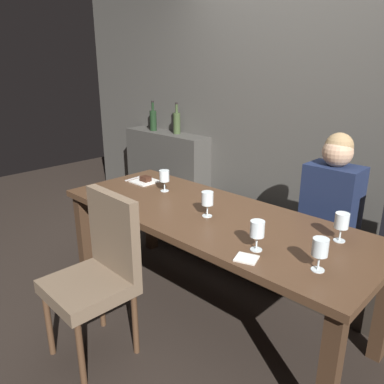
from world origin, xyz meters
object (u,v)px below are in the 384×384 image
object	(u,v)px
wine_bottle_dark_red	(153,120)
wine_glass_far_left	(207,200)
chair_near_side	(99,267)
wine_bottle_pale_label	(177,122)
wine_glass_center_back	(257,230)
fork_on_table	(133,179)
wine_glass_end_left	(320,248)
banquette_bench	(265,248)
wine_glass_center_front	(164,176)
dessert_plate	(145,180)
wine_glass_end_right	(342,222)
dining_table	(209,225)
diner_redhead	(332,194)

from	to	relation	value
wine_bottle_dark_red	wine_glass_far_left	size ratio (longest dim) A/B	1.99
wine_bottle_dark_red	chair_near_side	bearing A→B (deg)	-48.57
wine_bottle_pale_label	wine_glass_center_back	size ratio (longest dim) A/B	1.99
fork_on_table	wine_glass_end_left	bearing A→B (deg)	-12.53
wine_glass_center_back	wine_glass_end_left	bearing A→B (deg)	5.62
wine_bottle_dark_red	fork_on_table	size ratio (longest dim) A/B	1.92
banquette_bench	wine_glass_center_front	world-z (taller)	wine_glass_center_front
chair_near_side	wine_glass_end_left	world-z (taller)	chair_near_side
banquette_bench	dessert_plate	xyz separation A→B (m)	(-0.83, -0.56, 0.53)
wine_bottle_dark_red	wine_glass_center_back	bearing A→B (deg)	-28.60
wine_glass_end_right	wine_glass_far_left	bearing A→B (deg)	-162.47
wine_glass_end_right	fork_on_table	bearing A→B (deg)	-177.93
wine_bottle_pale_label	wine_glass_end_left	bearing A→B (deg)	-28.89
banquette_bench	dining_table	bearing A→B (deg)	-90.00
dining_table	diner_redhead	distance (m)	0.87
dining_table	wine_bottle_dark_red	bearing A→B (deg)	149.72
wine_glass_center_back	wine_glass_end_right	distance (m)	0.49
dining_table	fork_on_table	world-z (taller)	fork_on_table
wine_glass_center_back	wine_glass_end_right	xyz separation A→B (m)	(0.27, 0.41, -0.00)
chair_near_side	wine_glass_center_back	distance (m)	0.93
diner_redhead	wine_glass_end_left	size ratio (longest dim) A/B	4.83
dessert_plate	fork_on_table	world-z (taller)	dessert_plate
wine_glass_far_left	chair_near_side	bearing A→B (deg)	-108.90
wine_glass_center_front	wine_glass_end_right	size ratio (longest dim) A/B	1.00
fork_on_table	wine_glass_center_back	bearing A→B (deg)	-15.80
diner_redhead	wine_bottle_dark_red	world-z (taller)	wine_bottle_dark_red
dining_table	banquette_bench	xyz separation A→B (m)	(0.00, 0.70, -0.42)
banquette_bench	wine_glass_end_left	world-z (taller)	wine_glass_end_left
wine_glass_far_left	fork_on_table	size ratio (longest dim) A/B	0.96
wine_glass_center_back	wine_glass_end_right	world-z (taller)	same
wine_bottle_pale_label	fork_on_table	xyz separation A→B (m)	(0.43, -0.93, -0.33)
diner_redhead	wine_glass_center_back	bearing A→B (deg)	-89.45
wine_bottle_pale_label	wine_glass_center_back	xyz separation A→B (m)	(1.93, -1.28, -0.21)
wine_glass_center_front	wine_glass_end_right	distance (m)	1.33
wine_glass_center_front	wine_glass_center_back	bearing A→B (deg)	-16.42
wine_bottle_pale_label	wine_glass_end_right	xyz separation A→B (m)	(2.20, -0.87, -0.22)
wine_bottle_dark_red	dessert_plate	xyz separation A→B (m)	(0.91, -0.87, -0.32)
dining_table	wine_glass_end_right	world-z (taller)	wine_glass_end_right
wine_glass_center_back	wine_glass_far_left	bearing A→B (deg)	161.40
wine_glass_far_left	wine_glass_center_back	distance (m)	0.52
banquette_bench	fork_on_table	world-z (taller)	fork_on_table
wine_glass_center_back	fork_on_table	distance (m)	1.54
wine_bottle_pale_label	fork_on_table	world-z (taller)	wine_bottle_pale_label
chair_near_side	wine_bottle_pale_label	xyz separation A→B (m)	(-1.20, 1.78, 0.51)
chair_near_side	diner_redhead	xyz separation A→B (m)	(0.72, 1.41, 0.27)
wine_bottle_pale_label	dessert_plate	bearing A→B (deg)	-57.86
dining_table	fork_on_table	bearing A→B (deg)	172.48
wine_bottle_dark_red	wine_glass_end_left	distance (m)	2.86
wine_bottle_dark_red	wine_glass_center_front	distance (m)	1.52
wine_glass_end_right	dessert_plate	size ratio (longest dim) A/B	0.86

